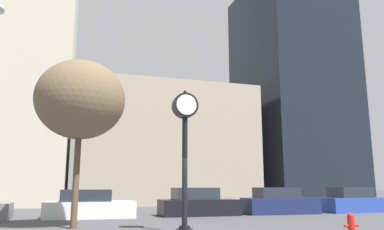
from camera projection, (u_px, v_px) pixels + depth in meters
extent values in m
cube|color=gray|center=(162.00, 147.00, 36.35)|extent=(15.42, 12.00, 10.54)
cube|color=black|center=(291.00, 90.00, 41.82)|extent=(9.80, 12.00, 24.24)
cylinder|color=black|center=(185.00, 227.00, 12.72)|extent=(0.38, 0.38, 0.10)
cylinder|color=black|center=(185.00, 171.00, 13.08)|extent=(0.19, 0.19, 3.74)
cylinder|color=black|center=(185.00, 106.00, 13.51)|extent=(0.90, 0.41, 0.90)
cylinder|color=white|center=(187.00, 105.00, 13.31)|extent=(0.74, 0.02, 0.74)
cylinder|color=white|center=(183.00, 107.00, 13.71)|extent=(0.74, 0.02, 0.74)
sphere|color=black|center=(185.00, 92.00, 13.61)|extent=(0.12, 0.12, 0.12)
cube|color=silver|center=(90.00, 210.00, 18.66)|extent=(4.45, 2.02, 0.81)
cube|color=#232833|center=(86.00, 195.00, 18.73)|extent=(2.47, 1.73, 0.58)
cube|color=black|center=(199.00, 207.00, 20.15)|extent=(4.24, 1.88, 0.85)
cube|color=#232833|center=(195.00, 194.00, 20.23)|extent=(2.34, 1.64, 0.62)
cube|color=#19234C|center=(280.00, 206.00, 21.36)|extent=(4.30, 1.89, 0.90)
cube|color=#232833|center=(276.00, 193.00, 21.44)|extent=(2.39, 1.61, 0.59)
cube|color=#28429E|center=(354.00, 205.00, 22.82)|extent=(4.09, 1.88, 0.88)
cube|color=#232833|center=(350.00, 192.00, 22.90)|extent=(2.26, 1.63, 0.63)
cylinder|color=red|center=(351.00, 226.00, 12.01)|extent=(0.23, 0.23, 0.55)
sphere|color=red|center=(350.00, 216.00, 12.07)|extent=(0.22, 0.22, 0.22)
cylinder|color=red|center=(346.00, 226.00, 11.96)|extent=(0.15, 0.08, 0.08)
cylinder|color=red|center=(356.00, 225.00, 12.07)|extent=(0.15, 0.08, 0.08)
cylinder|color=brown|center=(76.00, 176.00, 14.22)|extent=(0.24, 0.24, 3.87)
ellipsoid|color=brown|center=(81.00, 100.00, 14.78)|extent=(3.48, 3.48, 3.13)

